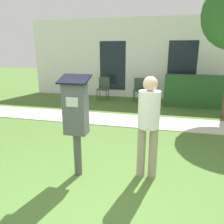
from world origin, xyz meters
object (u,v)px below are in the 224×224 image
Objects in this scene: parking_meter at (76,114)px; person_standing at (149,120)px; outdoor_chair_middle at (139,88)px; outdoor_chair_right at (177,89)px; outdoor_chair_left at (104,87)px.

parking_meter is 1.01× the size of person_standing.
person_standing is at bearing -79.33° from outdoor_chair_middle.
outdoor_chair_left is at bearing 170.55° from outdoor_chair_right.
outdoor_chair_left is at bearing 101.59° from parking_meter.
outdoor_chair_left is 1.43m from outdoor_chair_middle.
outdoor_chair_right is at bearing 8.39° from outdoor_chair_middle.
outdoor_chair_middle is at bearing 86.76° from parking_meter.
outdoor_chair_left is (-1.12, 5.44, -0.49)m from parking_meter.
parking_meter is at bearing -121.17° from outdoor_chair_right.
outdoor_chair_left and outdoor_chair_middle have the same top height.
outdoor_chair_right is (1.74, 5.68, -0.49)m from parking_meter.
person_standing reaches higher than outdoor_chair_middle.
outdoor_chair_middle is 1.44m from outdoor_chair_right.
outdoor_chair_right is (0.68, 5.47, -0.40)m from person_standing.
outdoor_chair_middle is at bearing 171.65° from outdoor_chair_right.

